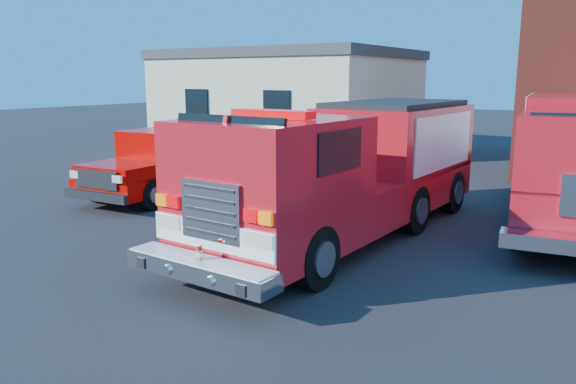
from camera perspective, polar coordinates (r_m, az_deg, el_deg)
The scene contains 4 objects.
ground at distance 10.63m, azimuth 3.50°, elevation -5.78°, with size 100.00×100.00×0.00m, color black.
side_building at distance 25.94m, azimuth 0.12°, elevation 9.43°, with size 10.20×8.20×4.35m.
fire_engine at distance 11.27m, azimuth 6.44°, elevation 2.37°, with size 2.79×8.75×2.66m.
pickup_truck at distance 15.76m, azimuth -11.85°, elevation 2.85°, with size 2.31×5.58×1.79m.
Camera 1 is at (4.91, -8.88, 3.16)m, focal length 35.00 mm.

